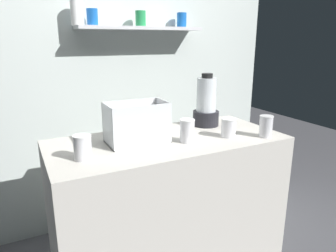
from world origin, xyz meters
The scene contains 8 objects.
counter centered at (0.00, 0.00, 0.45)m, with size 1.40×0.64×0.90m, color beige.
back_wall_unit centered at (0.00, 0.77, 1.26)m, with size 2.60×0.24×2.50m.
carrot_display_bin centered at (-0.19, 0.03, 0.97)m, with size 0.34×0.21×0.23m.
blender_pitcher centered at (0.37, 0.16, 1.04)m, with size 0.18×0.18×0.36m.
juice_cup_pomegranate_far_left centered at (-0.52, -0.10, 0.96)m, with size 0.09×0.09×0.12m.
juice_cup_orange_left centered at (0.07, -0.10, 0.96)m, with size 0.09×0.09×0.13m.
juice_cup_orange_middle centered at (0.34, -0.13, 0.95)m, with size 0.09×0.09×0.11m.
juice_cup_beet_right centered at (0.55, -0.23, 0.96)m, with size 0.08×0.08×0.13m.
Camera 1 is at (-0.79, -1.58, 1.47)m, focal length 33.21 mm.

